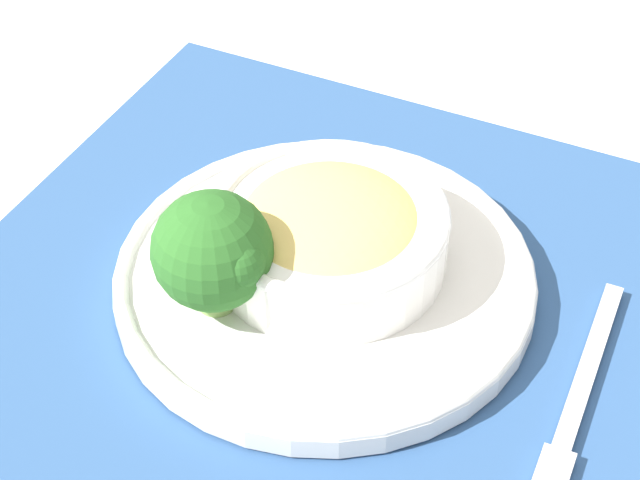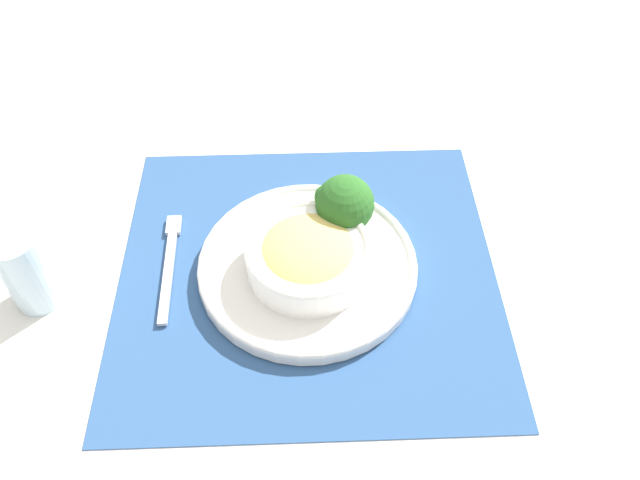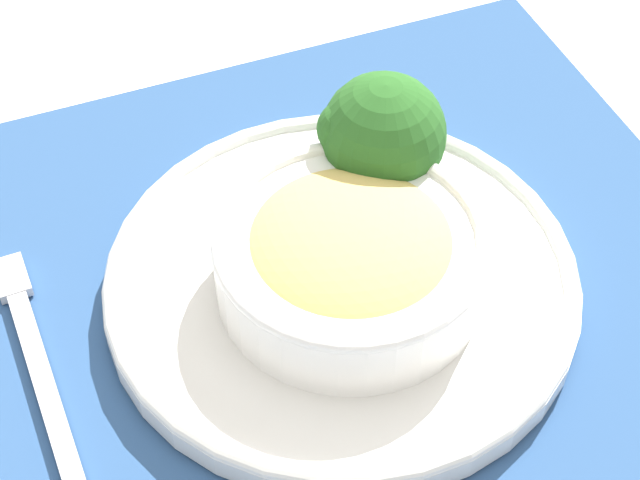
# 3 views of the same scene
# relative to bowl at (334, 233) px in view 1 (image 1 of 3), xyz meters

# --- Properties ---
(ground_plane) EXTENTS (4.00, 4.00, 0.00)m
(ground_plane) POSITION_rel_bowl_xyz_m (0.00, 0.01, -0.05)
(ground_plane) COLOR white
(placemat) EXTENTS (0.55, 0.52, 0.00)m
(placemat) POSITION_rel_bowl_xyz_m (0.00, 0.01, -0.05)
(placemat) COLOR #2D5184
(placemat) RESTS_ON ground_plane
(plate) EXTENTS (0.29, 0.29, 0.02)m
(plate) POSITION_rel_bowl_xyz_m (0.00, 0.01, -0.03)
(plate) COLOR white
(plate) RESTS_ON placemat
(bowl) EXTENTS (0.16, 0.16, 0.06)m
(bowl) POSITION_rel_bowl_xyz_m (0.00, 0.00, 0.00)
(bowl) COLOR white
(bowl) RESTS_ON plate
(broccoli_floret) EXTENTS (0.08, 0.08, 0.09)m
(broccoli_floret) POSITION_rel_bowl_xyz_m (0.06, 0.06, 0.02)
(broccoli_floret) COLOR #84AD5B
(broccoli_floret) RESTS_ON plate
(carrot_slice_near) EXTENTS (0.04, 0.04, 0.01)m
(carrot_slice_near) POSITION_rel_bowl_xyz_m (-0.02, 0.05, -0.02)
(carrot_slice_near) COLOR orange
(carrot_slice_near) RESTS_ON plate
(carrot_slice_middle) EXTENTS (0.04, 0.04, 0.01)m
(carrot_slice_middle) POSITION_rel_bowl_xyz_m (-0.03, 0.04, -0.02)
(carrot_slice_middle) COLOR orange
(carrot_slice_middle) RESTS_ON plate
(fork) EXTENTS (0.03, 0.18, 0.01)m
(fork) POSITION_rel_bowl_xyz_m (-0.18, 0.06, -0.04)
(fork) COLOR silver
(fork) RESTS_ON placemat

